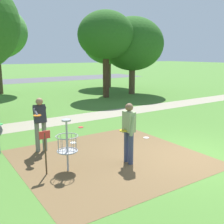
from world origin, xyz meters
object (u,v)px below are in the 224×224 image
Objects in this scene: disc_golf_basket at (65,144)px; player_throwing at (40,121)px; tree_near_left at (108,42)px; frisbee_near_basket at (81,127)px; player_waiting_left at (129,130)px; frisbee_by_tee at (73,143)px; tree_far_left at (132,44)px; frisbee_mid_grass at (146,138)px; tree_mid_left at (106,35)px.

player_throwing reaches higher than disc_golf_basket.
frisbee_near_basket is at bearing -127.65° from tree_near_left.
player_waiting_left is 8.25× the size of frisbee_by_tee.
frisbee_near_basket is 2.04m from frisbee_by_tee.
frisbee_by_tee is 0.04× the size of tree_far_left.
tree_mid_left is at bearing 66.21° from frisbee_mid_grass.
tree_mid_left is 2.66m from tree_far_left.
player_waiting_left is 0.29× the size of tree_near_left.
tree_near_left is at bearing 58.81° from player_waiting_left.
frisbee_mid_grass is 16.22m from tree_near_left.
frisbee_by_tee is at bearing -127.29° from tree_near_left.
frisbee_mid_grass is 0.03× the size of tree_near_left.
tree_near_left is (9.30, 15.36, 3.06)m from player_waiting_left.
tree_far_left is (7.83, 6.63, 3.71)m from frisbee_near_basket.
frisbee_near_basket and frisbee_mid_grass have the same top height.
tree_far_left is (8.99, 8.31, 3.71)m from frisbee_by_tee.
frisbee_mid_grass is 0.04× the size of tree_far_left.
player_waiting_left is (1.71, -0.46, 0.21)m from disc_golf_basket.
frisbee_near_basket is 0.03× the size of tree_near_left.
player_waiting_left is at bearing -121.19° from tree_near_left.
tree_near_left reaches higher than frisbee_by_tee.
frisbee_by_tee is at bearing 7.74° from player_throwing.
tree_far_left reaches higher than player_throwing.
tree_mid_left reaches higher than frisbee_mid_grass.
disc_golf_basket is 3.86m from frisbee_mid_grass.
tree_mid_left is (7.57, 9.92, 3.49)m from disc_golf_basket.
player_throwing is at bearing -141.88° from frisbee_near_basket.
disc_golf_basket is at bearing -126.46° from tree_near_left.
disc_golf_basket is 18.81m from tree_near_left.
player_throwing is 1.00× the size of player_waiting_left.
player_waiting_left is at bearing -128.18° from tree_far_left.
tree_near_left is 6.06m from tree_mid_left.
tree_mid_left is (3.92, 8.90, 4.23)m from frisbee_mid_grass.
frisbee_near_basket is (2.33, 3.65, -0.74)m from disc_golf_basket.
tree_mid_left is at bearing 51.13° from frisbee_by_tee.
tree_far_left reaches higher than player_waiting_left.
disc_golf_basket is at bearing -122.54° from frisbee_near_basket.
tree_far_left is (-0.85, -4.62, -0.30)m from tree_near_left.
frisbee_by_tee is 12.79m from tree_far_left.
tree_mid_left is (7.57, 8.10, 3.25)m from player_throwing.
player_throwing is 17.37m from tree_near_left.
tree_near_left is at bearing 52.71° from frisbee_by_tee.
frisbee_near_basket and frisbee_by_tee have the same top height.
player_waiting_left is (1.71, -2.28, -0.02)m from player_throwing.
frisbee_by_tee is 0.03× the size of tree_near_left.
player_throwing is at bearing -140.20° from tree_far_left.
disc_golf_basket is 1.83m from player_throwing.
disc_golf_basket is 1.78m from player_waiting_left.
frisbee_near_basket is 2.94m from frisbee_mid_grass.
tree_mid_left is (5.24, 6.27, 4.23)m from frisbee_near_basket.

